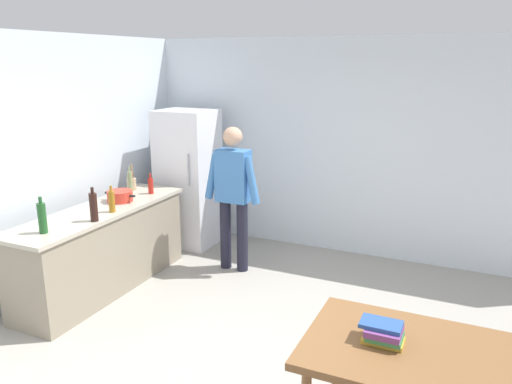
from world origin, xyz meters
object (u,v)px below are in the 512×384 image
Objects in this scene: cooking_pot at (120,196)px; bottle_wine_dark at (94,207)px; refrigerator at (188,178)px; dining_table at (421,363)px; bottle_vinegar_tall at (130,182)px; bottle_wine_green at (42,218)px; person at (233,190)px; bottle_oil_amber at (112,201)px; utensil_jar at (132,183)px; bottle_sauce_red at (151,186)px; book_stack at (383,333)px.

cooking_pot is 0.71m from bottle_wine_dark.
refrigerator is 1.29× the size of dining_table.
bottle_wine_green is at bearing -83.64° from bottle_vinegar_tall.
refrigerator is 1.06× the size of person.
refrigerator reaches higher than person.
bottle_wine_green is 1.21× the size of bottle_oil_amber.
bottle_vinegar_tall is (-1.16, -0.39, 0.06)m from person.
bottle_vinegar_tall is at bearing -161.47° from person.
utensil_jar reaches higher than dining_table.
cooking_pot is (-3.40, 1.43, 0.29)m from dining_table.
refrigerator is at bearing 85.70° from cooking_pot.
bottle_sauce_red is 3.57m from book_stack.
person is at bearing 61.58° from bottle_wine_green.
bottle_vinegar_tall is 0.74m from bottle_oil_amber.
refrigerator is 2.40m from bottle_wine_green.
bottle_oil_amber is 1.04× the size of book_stack.
bottle_vinegar_tall is (-0.11, 0.32, 0.08)m from cooking_pot.
person reaches higher than dining_table.
person reaches higher than book_stack.
bottle_wine_green reaches higher than bottle_vinegar_tall.
bottle_wine_green is 1.46m from bottle_vinegar_tall.
bottle_sauce_red is at bearing 87.71° from bottle_wine_green.
bottle_oil_amber is (0.14, 0.77, -0.03)m from bottle_wine_green.
bottle_sauce_red reaches higher than dining_table.
bottle_wine_dark reaches higher than cooking_pot.
book_stack is at bearing -19.92° from bottle_oil_amber.
bottle_wine_dark is at bearing -68.98° from utensil_jar.
bottle_wine_green is (-0.99, -1.84, 0.07)m from person.
bottle_oil_amber is (0.09, -1.62, 0.12)m from refrigerator.
bottle_sauce_red is 0.78m from bottle_oil_amber.
cooking_pot reaches higher than dining_table.
refrigerator reaches higher than cooking_pot.
book_stack is (3.11, -0.31, -0.23)m from bottle_wine_green.
dining_table is 4.08m from utensil_jar.
book_stack is (-0.23, 0.00, 0.14)m from dining_table.
cooking_pot is 3.47m from book_stack.
book_stack is (3.36, -1.90, -0.17)m from utensil_jar.
cooking_pot is at bearing -71.18° from bottle_vinegar_tall.
utensil_jar is (-3.60, 1.90, 0.31)m from dining_table.
book_stack is (2.97, -1.08, -0.20)m from bottle_oil_amber.
bottle_wine_dark is (0.23, -0.67, 0.09)m from cooking_pot.
bottle_wine_dark is 1.27× the size of book_stack.
bottle_oil_amber is at bearing -66.20° from bottle_vinegar_tall.
person is 7.08× the size of bottle_sauce_red.
book_stack is at bearing -29.44° from utensil_jar.
bottle_oil_amber is at bearing -64.48° from utensil_jar.
dining_table is at bearing -26.65° from bottle_vinegar_tall.
cooking_pot is 1.49× the size of book_stack.
utensil_jar is at bearing 171.05° from bottle_sauce_red.
refrigerator is 4.50× the size of cooking_pot.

